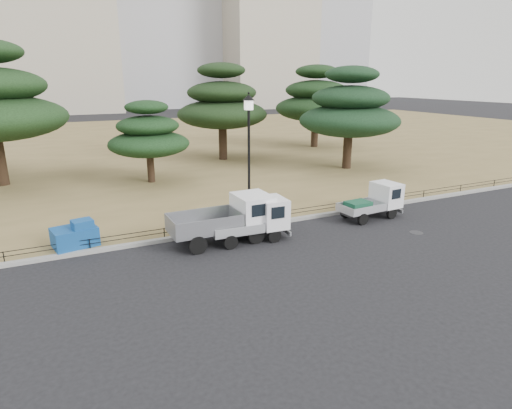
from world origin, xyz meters
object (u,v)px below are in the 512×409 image
truck_kei_rear (374,201)px  truck_large (228,217)px  truck_kei_front (254,220)px  tarp_pile (76,235)px  street_lamp (249,138)px

truck_kei_rear → truck_large: bearing=175.3°
truck_kei_front → tarp_pile: (-7.01, 2.12, -0.29)m
truck_kei_rear → tarp_pile: 13.82m
truck_kei_front → street_lamp: 3.70m
truck_kei_front → truck_large: bearing=166.1°
truck_large → truck_kei_rear: 7.77m
truck_kei_front → truck_kei_rear: (6.67, 0.22, -0.04)m
truck_kei_front → street_lamp: (0.53, 1.71, 3.25)m
truck_kei_rear → truck_kei_front: bearing=178.0°
truck_kei_front → truck_kei_rear: size_ratio=1.03×
truck_kei_rear → tarp_pile: size_ratio=1.76×
tarp_pile → street_lamp: bearing=-3.1°
street_lamp → truck_large: bearing=-139.7°
truck_large → truck_kei_rear: bearing=-1.6°
truck_kei_rear → street_lamp: size_ratio=0.56×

